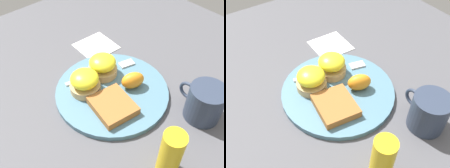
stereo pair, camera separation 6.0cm
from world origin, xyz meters
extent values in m
plane|color=#4C4C51|center=(0.00, 0.00, 0.00)|extent=(1.10, 1.10, 0.00)
cylinder|color=slate|center=(0.00, 0.00, 0.01)|extent=(0.29, 0.29, 0.01)
cylinder|color=tan|center=(0.06, -0.02, 0.02)|extent=(0.08, 0.08, 0.02)
ellipsoid|color=yellow|center=(0.06, -0.02, 0.05)|extent=(0.07, 0.07, 0.04)
cylinder|color=tan|center=(0.04, 0.05, 0.02)|extent=(0.08, 0.08, 0.02)
ellipsoid|color=yellow|center=(0.04, 0.05, 0.05)|extent=(0.07, 0.07, 0.04)
cube|color=#9F602D|center=(-0.05, 0.04, 0.02)|extent=(0.11, 0.10, 0.02)
ellipsoid|color=orange|center=(-0.03, -0.05, 0.04)|extent=(0.06, 0.07, 0.04)
cube|color=silver|center=(0.08, 0.03, 0.02)|extent=(0.04, 0.11, 0.00)
cube|color=silver|center=(0.04, -0.10, 0.02)|extent=(0.03, 0.05, 0.00)
cylinder|color=#2D384C|center=(-0.20, -0.11, 0.04)|extent=(0.08, 0.08, 0.09)
torus|color=#2D384C|center=(-0.15, -0.11, 0.05)|extent=(0.05, 0.01, 0.05)
cube|color=white|center=(0.18, -0.10, 0.00)|extent=(0.11, 0.11, 0.00)
cylinder|color=gold|center=(-0.23, 0.06, 0.06)|extent=(0.04, 0.04, 0.12)
camera|label=1|loc=(-0.34, 0.31, 0.50)|focal=42.00mm
camera|label=2|loc=(-0.38, 0.26, 0.50)|focal=42.00mm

